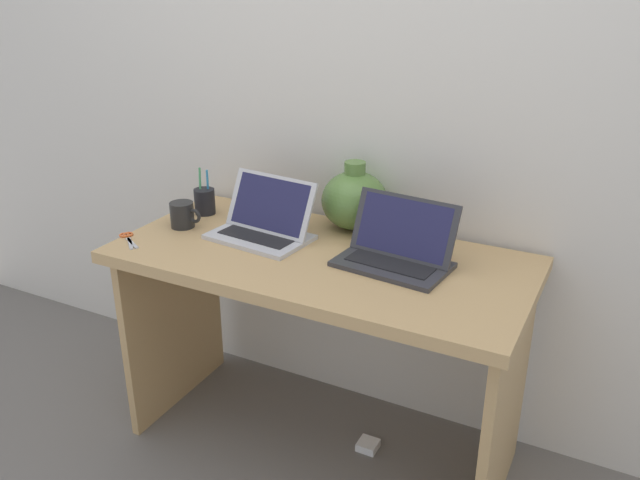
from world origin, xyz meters
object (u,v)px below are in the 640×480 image
at_px(scissors, 128,238).
at_px(power_brick, 368,445).
at_px(laptop_right, 398,247).
at_px(laptop_left, 265,222).
at_px(coffee_mug, 183,215).
at_px(green_vase, 354,200).
at_px(pen_cup, 205,201).

height_order(scissors, power_brick, scissors).
bearing_deg(laptop_right, power_brick, 179.49).
bearing_deg(scissors, laptop_left, 29.78).
relative_size(coffee_mug, power_brick, 1.73).
bearing_deg(power_brick, green_vase, 128.84).
bearing_deg(power_brick, coffee_mug, -175.16).
xyz_separation_m(pen_cup, scissors, (-0.09, -0.32, -0.05)).
bearing_deg(pen_cup, green_vase, 12.49).
bearing_deg(laptop_right, pen_cup, 173.76).
bearing_deg(coffee_mug, laptop_left, 10.69).
bearing_deg(green_vase, power_brick, -51.16).
bearing_deg(pen_cup, power_brick, -6.83).
distance_m(laptop_right, scissors, 0.91).
bearing_deg(coffee_mug, green_vase, 26.47).
bearing_deg(green_vase, laptop_left, -138.21).
bearing_deg(scissors, power_brick, 16.11).
distance_m(pen_cup, scissors, 0.33).
distance_m(laptop_left, green_vase, 0.32).
bearing_deg(laptop_left, coffee_mug, -169.31).
xyz_separation_m(coffee_mug, pen_cup, (-0.01, 0.15, 0.00)).
distance_m(scissors, power_brick, 1.12).
bearing_deg(laptop_left, green_vase, 41.79).
height_order(coffee_mug, power_brick, coffee_mug).
relative_size(green_vase, pen_cup, 1.38).
xyz_separation_m(scissors, power_brick, (0.81, 0.23, -0.74)).
bearing_deg(laptop_right, green_vase, 139.25).
relative_size(coffee_mug, scissors, 0.91).
distance_m(green_vase, scissors, 0.78).
xyz_separation_m(green_vase, scissors, (-0.64, -0.44, -0.10)).
height_order(coffee_mug, scissors, coffee_mug).
height_order(laptop_left, power_brick, laptop_left).
xyz_separation_m(laptop_left, laptop_right, (0.48, 0.00, 0.00)).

